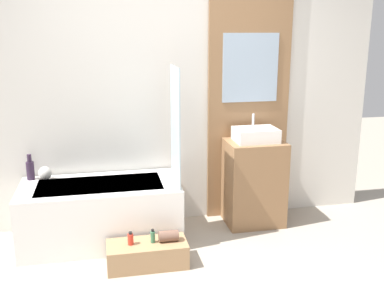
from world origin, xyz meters
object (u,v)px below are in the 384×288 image
object	(u,v)px
vase_tall_dark	(30,169)
wooden_step_bench	(147,254)
vase_round_light	(45,173)
bottle_soap_secondary	(153,237)
bottle_soap_primary	(131,239)
bathtub	(101,212)
sink	(256,135)

from	to	relation	value
vase_tall_dark	wooden_step_bench	bearing A→B (deg)	-38.96
vase_tall_dark	vase_round_light	xyz separation A→B (m)	(0.13, -0.03, -0.04)
vase_tall_dark	bottle_soap_secondary	size ratio (longest dim) A/B	2.02
vase_round_light	bottle_soap_primary	bearing A→B (deg)	-46.89
bathtub	bottle_soap_primary	size ratio (longest dim) A/B	12.69
vase_round_light	bottle_soap_secondary	world-z (taller)	vase_round_light
sink	vase_round_light	bearing A→B (deg)	176.40
wooden_step_bench	sink	size ratio (longest dim) A/B	1.62
bottle_soap_primary	wooden_step_bench	bearing A→B (deg)	0.00
sink	vase_round_light	xyz separation A→B (m)	(-1.97, 0.12, -0.30)
bathtub	bottle_soap_secondary	size ratio (longest dim) A/B	11.93
bathtub	vase_tall_dark	xyz separation A→B (m)	(-0.61, 0.26, 0.37)
bathtub	bottle_soap_primary	bearing A→B (deg)	-66.77
vase_round_light	bottle_soap_secondary	size ratio (longest dim) A/B	1.04
wooden_step_bench	sink	xyz separation A→B (m)	(1.13, 0.64, 0.80)
bathtub	vase_round_light	world-z (taller)	vase_round_light
wooden_step_bench	vase_round_light	bearing A→B (deg)	137.93
sink	bottle_soap_secondary	bearing A→B (deg)	-149.46
bathtub	vase_round_light	xyz separation A→B (m)	(-0.48, 0.23, 0.33)
bathtub	vase_tall_dark	size ratio (longest dim) A/B	5.90
bottle_soap_secondary	wooden_step_bench	bearing A→B (deg)	180.00
bathtub	vase_round_light	size ratio (longest dim) A/B	11.50
bottle_soap_primary	bottle_soap_secondary	distance (m)	0.18
wooden_step_bench	vase_tall_dark	bearing A→B (deg)	141.04
wooden_step_bench	vase_tall_dark	world-z (taller)	vase_tall_dark
bathtub	vase_round_light	distance (m)	0.63
bathtub	sink	world-z (taller)	sink
bathtub	bottle_soap_primary	distance (m)	0.57
vase_tall_dark	bottle_soap_primary	xyz separation A→B (m)	(0.84, -0.78, -0.40)
sink	bottle_soap_primary	xyz separation A→B (m)	(-1.26, -0.64, -0.65)
bathtub	vase_round_light	bearing A→B (deg)	154.33
sink	bottle_soap_secondary	size ratio (longest dim) A/B	3.42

